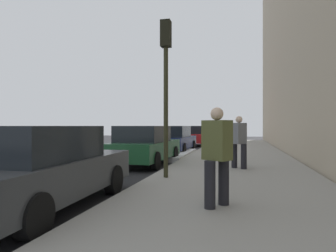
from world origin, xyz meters
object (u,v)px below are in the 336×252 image
Objects in this scene: parked_car_navy at (173,139)px; pedestrian_navy_coat at (222,131)px; traffic_light_pole at (166,71)px; rolling_suitcase at (223,138)px; parked_car_charcoal at (39,168)px; parked_car_red at (193,136)px; pedestrian_olive_coat at (217,154)px; pedestrian_grey_coat at (239,141)px; parked_car_green at (144,145)px.

parked_car_navy is 2.66× the size of pedestrian_navy_coat.
traffic_light_pole reaches higher than rolling_suitcase.
pedestrian_navy_coat is (23.31, -1.86, 0.33)m from parked_car_charcoal.
traffic_light_pole reaches higher than parked_car_charcoal.
parked_car_red is 2.58× the size of pedestrian_olive_coat.
parked_car_red is 15.66m from traffic_light_pole.
pedestrian_navy_coat is (4.84, -1.89, 0.33)m from parked_car_red.
traffic_light_pole reaches higher than pedestrian_grey_coat.
parked_car_navy is 6.62m from parked_car_red.
parked_car_red is at bearing -0.91° from parked_car_navy.
parked_car_navy is 2.79× the size of pedestrian_olive_coat.
pedestrian_navy_coat reaches higher than parked_car_red.
parked_car_navy is 11.90m from pedestrian_olive_coat.
pedestrian_olive_coat is at bearing -149.79° from traffic_light_pole.
pedestrian_navy_coat is 2.09× the size of rolling_suitcase.
rolling_suitcase is (19.84, -0.41, -2.58)m from traffic_light_pole.
traffic_light_pole is at bearing 179.25° from pedestrian_navy_coat.
rolling_suitcase is (22.89, -2.00, -0.36)m from parked_car_charcoal.
pedestrian_olive_coat is (-4.81, 0.34, -0.00)m from pedestrian_grey_coat.
pedestrian_navy_coat is at bearing 3.18° from pedestrian_olive_coat.
pedestrian_grey_coat reaches higher than rolling_suitcase.
pedestrian_olive_coat is 22.52m from rolling_suitcase.
pedestrian_olive_coat is (-18.06, -3.16, 0.29)m from parked_car_red.
rolling_suitcase is at bearing -5.01° from parked_car_charcoal.
parked_car_charcoal is 23.38m from pedestrian_navy_coat.
pedestrian_grey_coat is 3.46m from traffic_light_pole.
parked_car_red is at bearing -0.34° from parked_car_green.
parked_car_charcoal is 2.73× the size of pedestrian_olive_coat.
parked_car_navy is 7.55m from pedestrian_grey_coat.
parked_car_red reaches higher than rolling_suitcase.
pedestrian_grey_coat is at bearing -109.13° from parked_car_green.
parked_car_navy reaches higher than rolling_suitcase.
parked_car_charcoal is at bearing 152.29° from traffic_light_pole.
traffic_light_pole is (3.05, -1.60, 2.22)m from parked_car_charcoal.
pedestrian_navy_coat is 0.82m from rolling_suitcase.
pedestrian_grey_coat is at bearing -175.23° from rolling_suitcase.
traffic_light_pole is (-8.80, -1.73, 2.22)m from parked_car_navy.
pedestrian_olive_coat reaches higher than rolling_suitcase.
parked_car_green is at bearing 172.70° from rolling_suitcase.
pedestrian_olive_coat is 1.98× the size of rolling_suitcase.
pedestrian_grey_coat is (-13.25, -3.51, 0.29)m from parked_car_red.
parked_car_red is at bearing 14.83° from pedestrian_grey_coat.
pedestrian_navy_coat reaches higher than parked_car_green.
parked_car_red is at bearing 155.32° from rolling_suitcase.
parked_car_green is 16.57m from rolling_suitcase.
parked_car_green is at bearing 26.45° from traffic_light_pole.
pedestrian_olive_coat reaches higher than parked_car_navy.
parked_car_charcoal is 3.18m from pedestrian_olive_coat.
parked_car_red is 4.88m from rolling_suitcase.
traffic_light_pole is 4.92× the size of rolling_suitcase.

